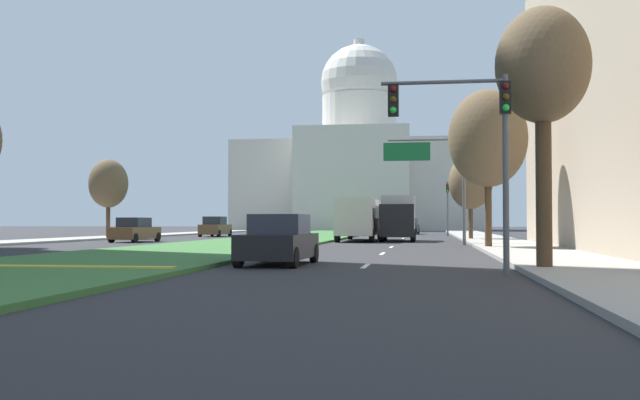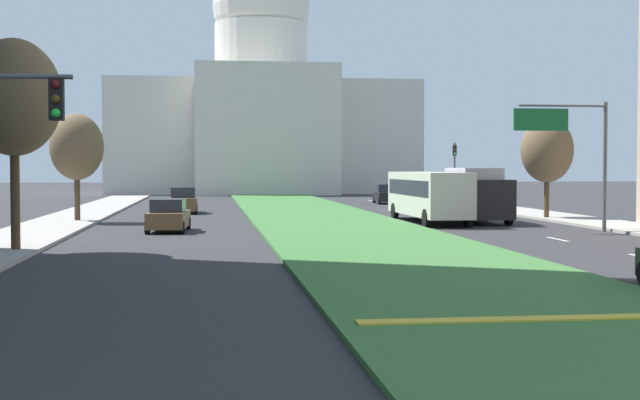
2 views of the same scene
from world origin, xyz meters
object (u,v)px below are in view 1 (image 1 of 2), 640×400
(traffic_light_near_right, at_px, (472,129))
(city_bus, at_px, (360,216))
(street_tree_right_mid, at_px, (488,139))
(capitol_building, at_px, (359,168))
(street_tree_right_near, at_px, (543,70))
(overhead_guide_sign, at_px, (435,168))
(sedan_distant, at_px, (215,227))
(street_tree_right_far, at_px, (471,182))
(traffic_light_far_right, at_px, (448,201))
(sedan_midblock, at_px, (135,231))
(street_tree_left_far, at_px, (108,184))
(sedan_far_horizon, at_px, (409,227))
(box_truck_delivery, at_px, (398,217))
(sedan_lead_stopped, at_px, (279,241))

(traffic_light_near_right, height_order, city_bus, traffic_light_near_right)
(street_tree_right_mid, relative_size, city_bus, 0.73)
(capitol_building, xyz_separation_m, street_tree_right_near, (13.91, -94.40, -4.30))
(city_bus, bearing_deg, street_tree_right_mid, -62.44)
(overhead_guide_sign, height_order, city_bus, overhead_guide_sign)
(sedan_distant, bearing_deg, city_bus, -40.32)
(traffic_light_near_right, distance_m, street_tree_right_far, 34.94)
(traffic_light_far_right, distance_m, sedan_midblock, 32.25)
(overhead_guide_sign, height_order, street_tree_right_mid, street_tree_right_mid)
(capitol_building, distance_m, overhead_guide_sign, 72.53)
(overhead_guide_sign, relative_size, street_tree_left_far, 1.02)
(sedan_midblock, relative_size, sedan_far_horizon, 0.96)
(street_tree_right_near, distance_m, city_bus, 32.59)
(traffic_light_near_right, distance_m, sedan_distant, 49.88)
(traffic_light_near_right, xyz_separation_m, city_bus, (-5.91, 33.08, -2.03))
(capitol_building, distance_m, sedan_far_horizon, 38.48)
(sedan_midblock, bearing_deg, street_tree_right_mid, -22.48)
(traffic_light_near_right, height_order, street_tree_right_near, street_tree_right_near)
(capitol_building, relative_size, street_tree_right_far, 6.00)
(traffic_light_far_right, height_order, box_truck_delivery, traffic_light_far_right)
(overhead_guide_sign, bearing_deg, street_tree_right_mid, -68.56)
(capitol_building, xyz_separation_m, street_tree_right_mid, (13.76, -78.01, -4.38))
(capitol_building, distance_m, traffic_light_near_right, 97.04)
(overhead_guide_sign, height_order, sedan_distant, overhead_guide_sign)
(sedan_midblock, bearing_deg, traffic_light_near_right, -53.00)
(street_tree_right_near, relative_size, sedan_far_horizon, 1.60)
(street_tree_left_far, relative_size, city_bus, 0.58)
(street_tree_right_mid, height_order, street_tree_left_far, street_tree_right_mid)
(traffic_light_near_right, relative_size, overhead_guide_sign, 0.80)
(traffic_light_far_right, xyz_separation_m, sedan_lead_stopped, (-6.76, -47.46, -2.54))
(sedan_far_horizon, xyz_separation_m, city_bus, (-2.91, -26.73, 0.96))
(street_tree_right_mid, bearing_deg, sedan_midblock, 157.52)
(sedan_distant, relative_size, sedan_far_horizon, 1.01)
(sedan_midblock, bearing_deg, street_tree_right_near, -48.54)
(sedan_midblock, xyz_separation_m, box_truck_delivery, (17.54, 4.85, 0.90))
(traffic_light_near_right, xyz_separation_m, traffic_light_far_right, (0.84, 51.33, -0.48))
(traffic_light_near_right, bearing_deg, city_bus, 100.14)
(traffic_light_far_right, bearing_deg, capitol_building, 105.83)
(sedan_distant, xyz_separation_m, city_bus, (14.52, -12.32, 0.91))
(street_tree_right_far, bearing_deg, street_tree_right_mid, -90.47)
(street_tree_right_near, height_order, box_truck_delivery, street_tree_right_near)
(city_bus, bearing_deg, box_truck_delivery, -15.66)
(street_tree_right_far, height_order, sedan_distant, street_tree_right_far)
(traffic_light_far_right, relative_size, street_tree_left_far, 0.82)
(street_tree_left_far, bearing_deg, sedan_far_horizon, 46.26)
(street_tree_right_near, bearing_deg, sedan_midblock, 131.46)
(capitol_building, distance_m, sedan_distant, 52.23)
(traffic_light_far_right, distance_m, sedan_distant, 22.23)
(overhead_guide_sign, relative_size, sedan_distant, 1.39)
(street_tree_left_far, xyz_separation_m, box_truck_delivery, (23.15, -3.16, -2.73))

